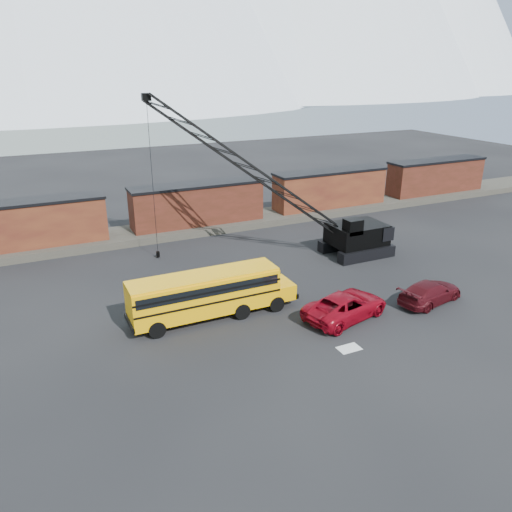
{
  "coord_description": "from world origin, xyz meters",
  "views": [
    {
      "loc": [
        -15.72,
        -25.15,
        15.96
      ],
      "look_at": [
        -1.25,
        5.42,
        3.0
      ],
      "focal_mm": 35.0,
      "sensor_mm": 36.0,
      "label": 1
    }
  ],
  "objects_px": {
    "maroon_suv": "(430,292)",
    "crawler_crane": "(250,169)",
    "school_bus": "(209,293)",
    "red_pickup": "(346,306)"
  },
  "relations": [
    {
      "from": "school_bus",
      "to": "crawler_crane",
      "type": "bearing_deg",
      "value": 51.85
    },
    {
      "from": "school_bus",
      "to": "crawler_crane",
      "type": "height_order",
      "value": "crawler_crane"
    },
    {
      "from": "crawler_crane",
      "to": "school_bus",
      "type": "bearing_deg",
      "value": -128.15
    },
    {
      "from": "maroon_suv",
      "to": "crawler_crane",
      "type": "distance_m",
      "value": 17.35
    },
    {
      "from": "school_bus",
      "to": "red_pickup",
      "type": "xyz_separation_m",
      "value": [
        8.21,
        -3.98,
        -0.91
      ]
    },
    {
      "from": "maroon_suv",
      "to": "crawler_crane",
      "type": "bearing_deg",
      "value": 17.9
    },
    {
      "from": "maroon_suv",
      "to": "crawler_crane",
      "type": "relative_size",
      "value": 0.28
    },
    {
      "from": "maroon_suv",
      "to": "crawler_crane",
      "type": "xyz_separation_m",
      "value": [
        -7.86,
        13.75,
        7.09
      ]
    },
    {
      "from": "school_bus",
      "to": "maroon_suv",
      "type": "relative_size",
      "value": 2.12
    },
    {
      "from": "school_bus",
      "to": "maroon_suv",
      "type": "bearing_deg",
      "value": -17.04
    }
  ]
}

